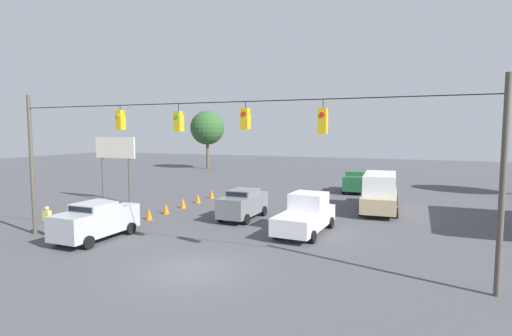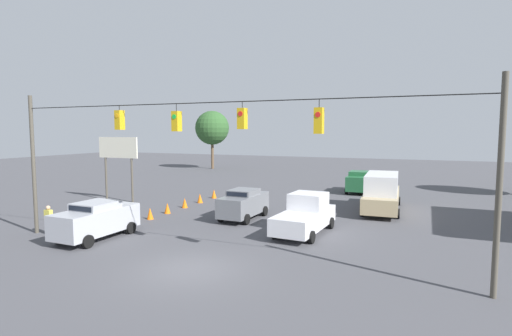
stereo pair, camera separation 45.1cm
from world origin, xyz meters
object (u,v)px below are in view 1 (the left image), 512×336
(traffic_cone_second, at_px, (149,214))
(tree_horizon_right, at_px, (207,128))
(pedestrian, at_px, (47,221))
(box_truck_tan_oncoming_far, at_px, (380,192))
(traffic_cone_fourth, at_px, (183,203))
(sedan_green_oncoming_deep, at_px, (356,181))
(pickup_truck_white_crossing_near, at_px, (306,215))
(traffic_cone_farthest, at_px, (212,194))
(roadside_billboard, at_px, (115,154))
(traffic_cone_nearest, at_px, (119,222))
(traffic_cone_third, at_px, (166,208))
(sedan_silver_parked_shoulder, at_px, (96,220))
(sedan_grey_withflow_mid, at_px, (243,204))
(traffic_cone_fifth, at_px, (198,198))
(overhead_signal_span, at_px, (212,150))

(traffic_cone_second, xyz_separation_m, tree_horizon_right, (13.18, -31.33, 5.63))
(traffic_cone_second, height_order, pedestrian, pedestrian)
(box_truck_tan_oncoming_far, height_order, traffic_cone_fourth, box_truck_tan_oncoming_far)
(sedan_green_oncoming_deep, relative_size, pickup_truck_white_crossing_near, 0.82)
(pickup_truck_white_crossing_near, xyz_separation_m, traffic_cone_fourth, (10.00, -3.44, -0.61))
(traffic_cone_farthest, bearing_deg, traffic_cone_fourth, 91.20)
(traffic_cone_second, xyz_separation_m, pedestrian, (2.62, 5.15, 0.41))
(traffic_cone_farthest, relative_size, roadside_billboard, 0.14)
(box_truck_tan_oncoming_far, bearing_deg, roadside_billboard, 11.93)
(box_truck_tan_oncoming_far, xyz_separation_m, traffic_cone_nearest, (13.20, 11.07, -0.94))
(box_truck_tan_oncoming_far, bearing_deg, tree_horizon_right, -40.95)
(traffic_cone_third, bearing_deg, sedan_green_oncoming_deep, -125.66)
(sedan_silver_parked_shoulder, height_order, roadside_billboard, roadside_billboard)
(sedan_grey_withflow_mid, relative_size, tree_horizon_right, 0.50)
(roadside_billboard, bearing_deg, box_truck_tan_oncoming_far, -168.07)
(traffic_cone_nearest, bearing_deg, traffic_cone_fifth, -89.81)
(overhead_signal_span, relative_size, tree_horizon_right, 2.57)
(traffic_cone_third, distance_m, pedestrian, 7.52)
(traffic_cone_fourth, xyz_separation_m, roadside_billboard, (6.33, -0.35, 3.39))
(sedan_green_oncoming_deep, bearing_deg, traffic_cone_farthest, 36.72)
(traffic_cone_farthest, bearing_deg, roadside_billboard, 33.52)
(sedan_green_oncoming_deep, height_order, traffic_cone_nearest, sedan_green_oncoming_deep)
(traffic_cone_third, bearing_deg, traffic_cone_nearest, 89.24)
(overhead_signal_span, bearing_deg, pickup_truck_white_crossing_near, -114.15)
(traffic_cone_nearest, bearing_deg, tree_horizon_right, -68.90)
(pickup_truck_white_crossing_near, bearing_deg, overhead_signal_span, 65.85)
(traffic_cone_fifth, relative_size, pedestrian, 0.46)
(box_truck_tan_oncoming_far, xyz_separation_m, traffic_cone_fifth, (13.23, 2.29, -0.94))
(pedestrian, bearing_deg, sedan_silver_parked_shoulder, -172.50)
(sedan_green_oncoming_deep, distance_m, traffic_cone_nearest, 21.65)
(roadside_billboard, bearing_deg, sedan_silver_parked_shoulder, 126.45)
(pickup_truck_white_crossing_near, distance_m, sedan_silver_parked_shoulder, 10.97)
(sedan_grey_withflow_mid, bearing_deg, traffic_cone_fourth, -16.55)
(traffic_cone_second, relative_size, traffic_cone_fourth, 1.00)
(sedan_silver_parked_shoulder, xyz_separation_m, traffic_cone_fourth, (0.44, -8.82, -0.64))
(sedan_green_oncoming_deep, relative_size, box_truck_tan_oncoming_far, 0.57)
(sedan_silver_parked_shoulder, distance_m, pedestrian, 3.00)
(sedan_green_oncoming_deep, distance_m, roadside_billboard, 20.80)
(traffic_cone_fourth, bearing_deg, box_truck_tan_oncoming_far, -161.26)
(sedan_grey_withflow_mid, bearing_deg, pickup_truck_white_crossing_near, 158.21)
(traffic_cone_fifth, height_order, pedestrian, pedestrian)
(sedan_silver_parked_shoulder, relative_size, traffic_cone_nearest, 6.29)
(roadside_billboard, bearing_deg, sedan_grey_withflow_mid, 170.50)
(traffic_cone_fifth, relative_size, tree_horizon_right, 0.09)
(traffic_cone_second, relative_size, traffic_cone_third, 1.00)
(sedan_silver_parked_shoulder, distance_m, roadside_billboard, 11.73)
(overhead_signal_span, height_order, traffic_cone_third, overhead_signal_span)
(traffic_cone_third, height_order, roadside_billboard, roadside_billboard)
(traffic_cone_second, bearing_deg, sedan_silver_parked_shoulder, 94.14)
(traffic_cone_nearest, xyz_separation_m, traffic_cone_fifth, (0.03, -8.78, 0.00))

